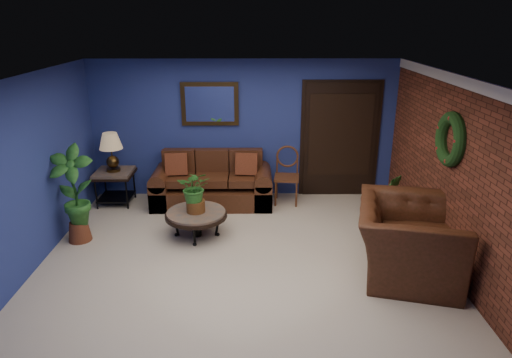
{
  "coord_description": "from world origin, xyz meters",
  "views": [
    {
      "loc": [
        0.14,
        -5.59,
        3.19
      ],
      "look_at": [
        0.2,
        0.55,
        0.99
      ],
      "focal_mm": 32.0,
      "sensor_mm": 36.0,
      "label": 1
    }
  ],
  "objects_px": {
    "sofa": "(213,186)",
    "armchair": "(408,240)",
    "coffee_table": "(196,215)",
    "table_lamp": "(111,148)",
    "side_chair": "(287,171)",
    "end_table": "(115,179)"
  },
  "relations": [
    {
      "from": "sofa",
      "to": "armchair",
      "type": "relative_size",
      "value": 1.44
    },
    {
      "from": "coffee_table",
      "to": "armchair",
      "type": "relative_size",
      "value": 0.64
    },
    {
      "from": "sofa",
      "to": "armchair",
      "type": "xyz_separation_m",
      "value": [
        2.71,
        -2.44,
        0.17
      ]
    },
    {
      "from": "coffee_table",
      "to": "table_lamp",
      "type": "xyz_separation_m",
      "value": [
        -1.59,
        1.32,
        0.7
      ]
    },
    {
      "from": "sofa",
      "to": "side_chair",
      "type": "xyz_separation_m",
      "value": [
        1.33,
        0.05,
        0.26
      ]
    },
    {
      "from": "sofa",
      "to": "side_chair",
      "type": "relative_size",
      "value": 2.07
    },
    {
      "from": "sofa",
      "to": "table_lamp",
      "type": "height_order",
      "value": "table_lamp"
    },
    {
      "from": "end_table",
      "to": "armchair",
      "type": "height_order",
      "value": "armchair"
    },
    {
      "from": "sofa",
      "to": "table_lamp",
      "type": "xyz_separation_m",
      "value": [
        -1.74,
        -0.03,
        0.73
      ]
    },
    {
      "from": "coffee_table",
      "to": "side_chair",
      "type": "bearing_deg",
      "value": 43.32
    },
    {
      "from": "end_table",
      "to": "table_lamp",
      "type": "bearing_deg",
      "value": 0.0
    },
    {
      "from": "sofa",
      "to": "armchair",
      "type": "bearing_deg",
      "value": -41.98
    },
    {
      "from": "end_table",
      "to": "armchair",
      "type": "xyz_separation_m",
      "value": [
        4.45,
        -2.41,
        0.01
      ]
    },
    {
      "from": "sofa",
      "to": "side_chair",
      "type": "height_order",
      "value": "side_chair"
    },
    {
      "from": "coffee_table",
      "to": "armchair",
      "type": "xyz_separation_m",
      "value": [
        2.86,
        -1.1,
        0.13
      ]
    },
    {
      "from": "coffee_table",
      "to": "table_lamp",
      "type": "bearing_deg",
      "value": 140.46
    },
    {
      "from": "sofa",
      "to": "side_chair",
      "type": "distance_m",
      "value": 1.36
    },
    {
      "from": "table_lamp",
      "to": "armchair",
      "type": "height_order",
      "value": "table_lamp"
    },
    {
      "from": "side_chair",
      "to": "armchair",
      "type": "relative_size",
      "value": 0.69
    },
    {
      "from": "coffee_table",
      "to": "side_chair",
      "type": "height_order",
      "value": "side_chair"
    },
    {
      "from": "sofa",
      "to": "end_table",
      "type": "xyz_separation_m",
      "value": [
        -1.74,
        -0.03,
        0.16
      ]
    },
    {
      "from": "coffee_table",
      "to": "table_lamp",
      "type": "distance_m",
      "value": 2.18
    }
  ]
}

